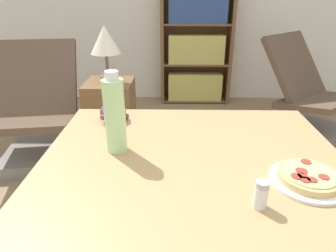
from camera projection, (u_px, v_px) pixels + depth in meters
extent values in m
cube|color=tan|center=(193.00, 161.00, 1.02)|extent=(1.03, 0.86, 0.03)
cylinder|color=tan|center=(97.00, 183.00, 1.52)|extent=(0.06, 0.06, 0.69)
cylinder|color=tan|center=(276.00, 185.00, 1.51)|extent=(0.06, 0.06, 0.69)
cylinder|color=white|center=(308.00, 181.00, 0.88)|extent=(0.22, 0.22, 0.01)
cylinder|color=#DBB26B|center=(309.00, 177.00, 0.88)|extent=(0.18, 0.18, 0.02)
cylinder|color=#EACC7A|center=(309.00, 173.00, 0.87)|extent=(0.15, 0.15, 0.00)
cylinder|color=#A83328|center=(301.00, 171.00, 0.87)|extent=(0.03, 0.03, 0.00)
cylinder|color=#A83328|center=(303.00, 176.00, 0.85)|extent=(0.03, 0.03, 0.00)
cylinder|color=#A83328|center=(306.00, 162.00, 0.92)|extent=(0.03, 0.03, 0.00)
cylinder|color=#A83328|center=(296.00, 176.00, 0.85)|extent=(0.03, 0.03, 0.00)
cylinder|color=#A83328|center=(324.00, 177.00, 0.85)|extent=(0.03, 0.03, 0.00)
cylinder|color=#A83328|center=(312.00, 180.00, 0.83)|extent=(0.03, 0.03, 0.00)
cylinder|color=#A83328|center=(305.00, 180.00, 0.83)|extent=(0.03, 0.03, 0.00)
ellipsoid|color=#6B3856|center=(113.00, 112.00, 1.28)|extent=(0.11, 0.09, 0.08)
sphere|color=#6B3856|center=(104.00, 110.00, 1.29)|extent=(0.03, 0.03, 0.03)
sphere|color=#6B3856|center=(123.00, 113.00, 1.27)|extent=(0.03, 0.03, 0.03)
sphere|color=#6B3856|center=(121.00, 119.00, 1.25)|extent=(0.02, 0.02, 0.02)
sphere|color=#6B3856|center=(115.00, 116.00, 1.30)|extent=(0.02, 0.02, 0.02)
sphere|color=#6B3856|center=(103.00, 117.00, 1.25)|extent=(0.03, 0.03, 0.03)
sphere|color=#6B3856|center=(119.00, 112.00, 1.27)|extent=(0.03, 0.03, 0.03)
sphere|color=#6B3856|center=(121.00, 113.00, 1.29)|extent=(0.03, 0.03, 0.03)
sphere|color=#6B3856|center=(111.00, 108.00, 1.29)|extent=(0.02, 0.02, 0.02)
sphere|color=#6B3856|center=(126.00, 116.00, 1.30)|extent=(0.03, 0.03, 0.03)
cylinder|color=#B7EAA3|center=(115.00, 117.00, 1.01)|extent=(0.07, 0.07, 0.26)
cylinder|color=white|center=(112.00, 75.00, 0.95)|extent=(0.04, 0.04, 0.03)
cylinder|color=white|center=(260.00, 197.00, 0.77)|extent=(0.04, 0.04, 0.06)
cylinder|color=#B7B7BC|center=(262.00, 184.00, 0.76)|extent=(0.04, 0.04, 0.02)
cube|color=slate|center=(43.00, 154.00, 2.37)|extent=(0.61, 0.62, 0.10)
cube|color=brown|center=(31.00, 123.00, 2.17)|extent=(0.65, 0.58, 0.14)
cube|color=brown|center=(38.00, 79.00, 2.34)|extent=(0.64, 0.49, 0.55)
cube|color=slate|center=(307.00, 130.00, 2.77)|extent=(0.77, 0.77, 0.10)
cube|color=brown|center=(317.00, 101.00, 2.58)|extent=(0.77, 0.76, 0.14)
cube|color=brown|center=(295.00, 67.00, 2.69)|extent=(0.71, 0.69, 0.55)
cube|color=brown|center=(162.00, 44.00, 3.37)|extent=(0.04, 0.24, 1.34)
cube|color=brown|center=(230.00, 44.00, 3.35)|extent=(0.04, 0.24, 1.34)
cube|color=brown|center=(196.00, 43.00, 3.47)|extent=(0.80, 0.01, 1.34)
cube|color=brown|center=(194.00, 99.00, 3.64)|extent=(0.73, 0.23, 0.02)
cube|color=#CCBC5B|center=(195.00, 86.00, 3.55)|extent=(0.62, 0.17, 0.31)
cube|color=brown|center=(196.00, 64.00, 3.45)|extent=(0.73, 0.23, 0.02)
cube|color=#CCBC5B|center=(196.00, 49.00, 3.37)|extent=(0.62, 0.17, 0.31)
cube|color=brown|center=(197.00, 24.00, 3.27)|extent=(0.73, 0.23, 0.02)
cube|color=navy|center=(198.00, 8.00, 3.18)|extent=(0.62, 0.17, 0.31)
cube|color=brown|center=(112.00, 121.00, 2.30)|extent=(0.34, 0.34, 0.63)
cylinder|color=#665B51|center=(108.00, 79.00, 2.16)|extent=(0.11, 0.11, 0.05)
cylinder|color=#665B51|center=(107.00, 65.00, 2.12)|extent=(0.02, 0.02, 0.16)
cone|color=beige|center=(105.00, 39.00, 2.04)|extent=(0.21, 0.21, 0.19)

